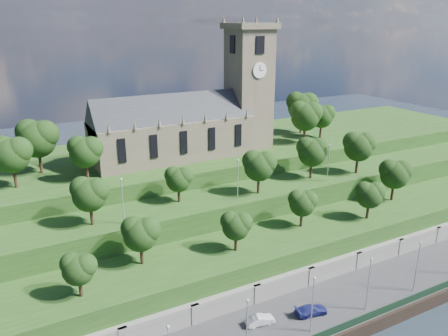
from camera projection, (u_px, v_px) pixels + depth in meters
promenade at (305, 318)px, 62.73m from camera, size 160.00×12.00×2.00m
fence at (332, 331)px, 57.70m from camera, size 160.00×0.10×1.20m
retaining_wall at (282, 288)px, 67.25m from camera, size 160.00×2.10×5.00m
embankment_lower at (261, 261)px, 71.82m from camera, size 160.00×12.00×8.00m
embankment_upper at (229, 224)px, 80.39m from camera, size 160.00×10.00×12.00m
hilltop at (184, 182)px, 97.49m from camera, size 160.00×32.00×15.00m
church at (193, 119)px, 89.68m from camera, size 38.60×12.35×27.60m
trees_lower at (290, 204)px, 71.85m from camera, size 65.76×9.09×8.29m
trees_upper at (268, 161)px, 79.18m from camera, size 59.00×8.02×8.64m
trees_hilltop at (203, 124)px, 90.06m from camera, size 73.00×16.11×10.25m
lamp_posts_promenade at (313, 301)px, 57.06m from camera, size 60.36×0.36×8.42m
lamp_posts_upper at (238, 176)px, 74.58m from camera, size 40.36×0.36×7.44m
car_middle at (260, 320)px, 59.78m from camera, size 4.25×1.97×1.35m
car_right at (311, 310)px, 61.79m from camera, size 5.08×2.76×1.40m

